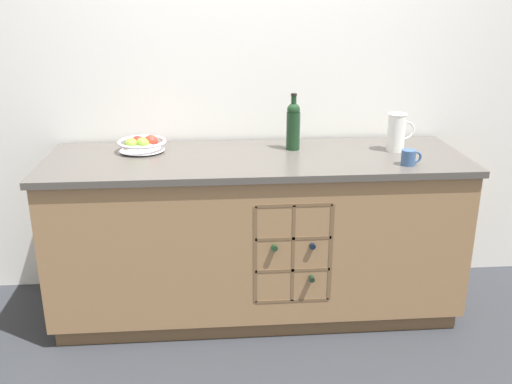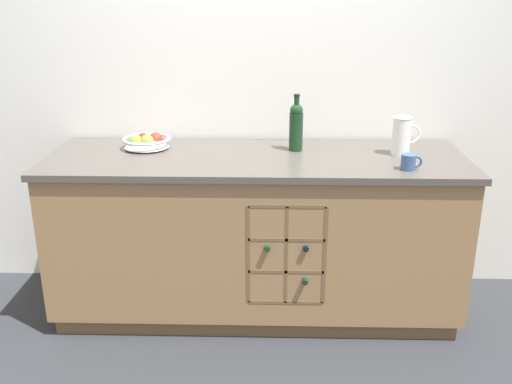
% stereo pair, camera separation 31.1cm
% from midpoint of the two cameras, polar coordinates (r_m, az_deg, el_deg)
% --- Properties ---
extents(ground_plane, '(14.00, 14.00, 0.00)m').
position_cam_midpoint_polar(ground_plane, '(3.42, 2.66, -11.44)').
color(ground_plane, '#2D3035').
extents(back_wall, '(4.61, 0.06, 2.55)m').
position_cam_midpoint_polar(back_wall, '(3.38, 2.88, 11.29)').
color(back_wall, white).
rests_on(back_wall, ground_plane).
extents(kitchen_island, '(2.25, 0.74, 0.92)m').
position_cam_midpoint_polar(kitchen_island, '(3.20, 2.81, -4.30)').
color(kitchen_island, brown).
rests_on(kitchen_island, ground_plane).
extents(fruit_bowl, '(0.27, 0.27, 0.08)m').
position_cam_midpoint_polar(fruit_bowl, '(3.23, -8.20, 5.02)').
color(fruit_bowl, silver).
rests_on(fruit_bowl, kitchen_island).
extents(white_pitcher, '(0.16, 0.10, 0.21)m').
position_cam_midpoint_polar(white_pitcher, '(3.19, 17.14, 5.43)').
color(white_pitcher, white).
rests_on(white_pitcher, kitchen_island).
extents(ceramic_mug, '(0.11, 0.07, 0.08)m').
position_cam_midpoint_polar(ceramic_mug, '(2.95, 18.01, 2.82)').
color(ceramic_mug, '#385684').
rests_on(ceramic_mug, kitchen_island).
extents(standing_wine_bottle, '(0.08, 0.08, 0.31)m').
position_cam_midpoint_polar(standing_wine_bottle, '(3.15, 6.88, 6.58)').
color(standing_wine_bottle, '#19381E').
rests_on(standing_wine_bottle, kitchen_island).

